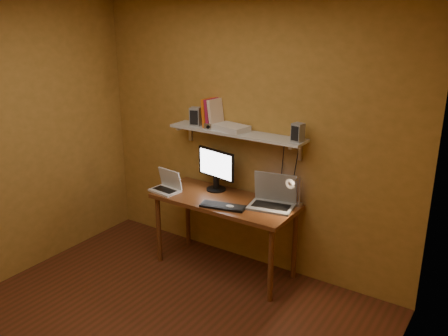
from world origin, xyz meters
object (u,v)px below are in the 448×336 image
Objects in this scene: speaker_left at (195,116)px; shelf_camera at (209,127)px; netbook at (167,185)px; wall_shelf at (236,133)px; laptop at (273,198)px; monitor at (216,168)px; desk_lamp at (294,189)px; speaker_right at (298,132)px; mouse at (230,207)px; keyboard at (223,206)px; router at (231,128)px; desk at (225,207)px.

speaker_left reaches higher than shelf_camera.
shelf_camera reaches higher than netbook.
shelf_camera is at bearing -163.12° from wall_shelf.
shelf_camera reaches higher than laptop.
monitor is 1.22× the size of desk_lamp.
netbook is at bearing -178.03° from laptop.
monitor is 2.82× the size of speaker_right.
shelf_camera is (0.20, -0.06, -0.06)m from speaker_left.
mouse is (-0.29, -0.28, -0.06)m from laptop.
monitor is at bearing 119.33° from keyboard.
monitor is 4.75× the size of shelf_camera.
desk_lamp is 2.09× the size of speaker_left.
speaker_left is (-0.46, -0.01, 0.11)m from wall_shelf.
speaker_left reaches higher than router.
netbook is 0.82× the size of desk_lamp.
netbook reaches higher than desk.
shelf_camera reaches higher than mouse.
shelf_camera is 0.22m from router.
laptop is at bearing 19.66° from netbook.
desk is 0.41m from monitor.
mouse is 0.76m from router.
desk is 0.76m from router.
shelf_camera reaches higher than router.
desk_lamp is 1.23m from speaker_left.
router reaches higher than desk_lamp.
desk is 0.72m from wall_shelf.
speaker_left is at bearing -178.44° from router.
laptop is 0.77m from router.
desk is 3.73× the size of desk_lamp.
netbook is (-0.39, -0.28, -0.18)m from monitor.
keyboard is at bearing -175.89° from mouse.
wall_shelf is 0.65m from speaker_right.
router is at bearing 174.80° from desk_lamp.
desk is 3.35× the size of keyboard.
speaker_right is at bearing 28.63° from mouse.
netbook is 0.74m from speaker_left.
desk_lamp is (0.87, -0.03, -0.03)m from monitor.
desk_lamp is at bearing 0.67° from shelf_camera.
wall_shelf is 3.35× the size of keyboard.
laptop reaches higher than netbook.
shelf_camera is (-0.42, 0.28, 0.64)m from mouse.
mouse is (0.16, -0.16, 0.10)m from desk.
laptop is 1.07× the size of keyboard.
mouse is at bearing -33.06° from shelf_camera.
wall_shelf is 0.71m from mouse.
speaker_left is at bearing 144.49° from mouse.
speaker_left reaches higher than mouse.
monitor is at bearing 42.42° from netbook.
shelf_camera is at bearing -165.72° from speaker_right.
desk_lamp is 1.15× the size of router.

